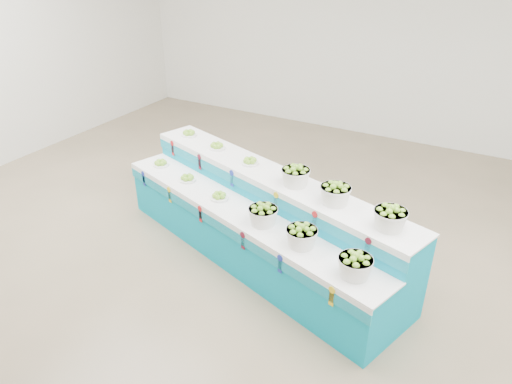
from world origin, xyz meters
TOP-DOWN VIEW (x-y plane):
  - ground at (0.00, 0.00)m, footprint 10.00×10.00m
  - back_wall at (0.00, 5.00)m, footprint 10.00×0.00m
  - display_stand at (0.07, 0.35)m, footprint 4.09×2.20m
  - plate_lower_left at (-1.56, 0.63)m, footprint 0.27×0.27m
  - plate_lower_mid at (-0.98, 0.43)m, footprint 0.27×0.27m
  - plate_lower_right at (-0.37, 0.23)m, footprint 0.27×0.27m
  - basket_lower_left at (0.35, 0.00)m, footprint 0.40×0.40m
  - basket_lower_mid at (0.88, -0.17)m, footprint 0.40×0.40m
  - basket_lower_right at (1.50, -0.38)m, footprint 0.40×0.40m
  - plate_upper_left at (-1.41, 1.09)m, footprint 0.27×0.27m
  - plate_upper_mid at (-0.82, 0.90)m, footprint 0.27×0.27m
  - plate_upper_right at (-0.21, 0.70)m, footprint 0.27×0.27m
  - basket_upper_left at (0.50, 0.47)m, footprint 0.40×0.40m
  - basket_upper_mid at (1.03, 0.29)m, footprint 0.40×0.40m
  - basket_upper_right at (1.65, 0.09)m, footprint 0.40×0.40m

SIDE VIEW (x-z plane):
  - ground at x=0.00m, z-range 0.00..0.00m
  - display_stand at x=0.07m, z-range 0.00..1.02m
  - plate_lower_left at x=-1.56m, z-range 0.72..0.81m
  - plate_lower_mid at x=-0.98m, z-range 0.72..0.81m
  - plate_lower_right at x=-0.37m, z-range 0.72..0.81m
  - basket_lower_left at x=0.35m, z-range 0.72..0.95m
  - basket_lower_mid at x=0.88m, z-range 0.72..0.95m
  - basket_lower_right at x=1.50m, z-range 0.72..0.95m
  - plate_upper_left at x=-1.41m, z-range 1.02..1.11m
  - plate_upper_mid at x=-0.82m, z-range 1.02..1.11m
  - plate_upper_right at x=-0.21m, z-range 1.02..1.11m
  - basket_upper_left at x=0.50m, z-range 1.02..1.25m
  - basket_upper_mid at x=1.03m, z-range 1.02..1.25m
  - basket_upper_right at x=1.65m, z-range 1.02..1.25m
  - back_wall at x=0.00m, z-range -3.00..7.00m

